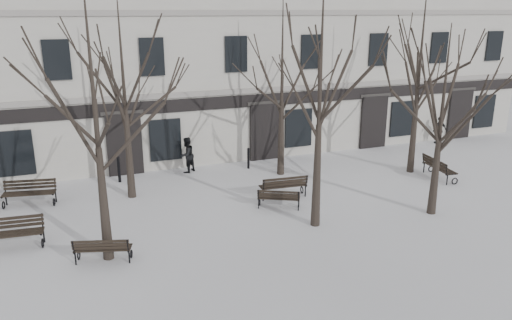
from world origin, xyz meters
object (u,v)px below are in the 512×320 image
tree_1 (93,89)px  bench_4 (284,185)px  tree_3 (443,99)px  tree_2 (321,72)px  bench_1 (103,248)px  bench_0 (11,232)px  bench_3 (29,192)px  bench_2 (279,198)px  bench_5 (438,167)px

tree_1 → bench_4: bearing=21.5°
tree_3 → tree_2: bearing=172.6°
bench_1 → bench_0: bearing=-20.8°
tree_3 → bench_3: tree_3 is taller
tree_2 → bench_3: bearing=149.2°
bench_4 → bench_3: bearing=-12.0°
bench_1 → bench_2: 7.04m
bench_5 → bench_4: bearing=95.1°
bench_1 → tree_1: bearing=-110.8°
tree_2 → bench_2: bearing=108.1°
tree_2 → tree_3: bearing=-7.4°
bench_0 → bench_2: size_ratio=1.20×
tree_1 → bench_5: tree_1 is taller
tree_3 → bench_5: bearing=47.1°
bench_3 → bench_1: bearing=-58.3°
tree_3 → bench_0: size_ratio=3.44×
tree_2 → bench_5: bearing=19.0°
tree_1 → bench_1: tree_1 is taller
tree_2 → bench_2: size_ratio=5.18×
tree_2 → bench_1: (-7.35, -0.17, -5.02)m
bench_2 → tree_1: bearing=44.0°
bench_1 → bench_2: size_ratio=1.06×
tree_3 → bench_3: bearing=156.0°
tree_1 → bench_3: bearing=113.5°
tree_3 → bench_2: tree_3 is taller
tree_2 → bench_1: size_ratio=4.91×
bench_3 → bench_5: bench_3 is taller
bench_5 → tree_3: bearing=144.2°
tree_2 → bench_4: (0.04, 2.90, -4.95)m
tree_2 → bench_4: bearing=89.3°
tree_1 → bench_0: tree_1 is taller
bench_5 → bench_1: bearing=107.7°
bench_0 → tree_3: bearing=-4.6°
bench_0 → bench_5: bench_0 is taller
tree_2 → bench_3: tree_2 is taller
bench_0 → bench_3: (0.37, 3.84, -0.00)m
tree_3 → bench_4: (-4.61, 3.50, -3.85)m
tree_2 → bench_0: bearing=169.2°
bench_1 → bench_2: (6.73, 2.05, -0.02)m
tree_3 → bench_2: 7.02m
tree_2 → bench_0: size_ratio=4.31×
bench_4 → bench_5: (7.61, -0.27, 0.00)m
tree_3 → bench_2: (-5.26, 2.48, -3.93)m
bench_0 → bench_5: (17.67, 0.71, -0.01)m
tree_2 → bench_2: (-0.62, 1.88, -5.03)m
tree_1 → bench_4: tree_1 is taller
bench_0 → bench_2: 9.41m
tree_2 → bench_2: tree_2 is taller
bench_5 → tree_2: bearing=116.1°
tree_3 → bench_5: (3.00, 3.22, -3.84)m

